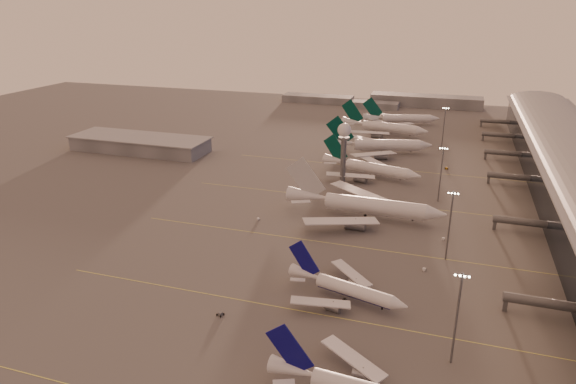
% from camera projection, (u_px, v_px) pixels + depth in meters
% --- Properties ---
extents(ground, '(700.00, 700.00, 0.00)m').
position_uv_depth(ground, '(232.00, 320.00, 141.90)').
color(ground, '#575454').
rests_on(ground, ground).
extents(taxiway_markings, '(180.00, 185.25, 0.02)m').
position_uv_depth(taxiway_markings, '(373.00, 248.00, 183.15)').
color(taxiway_markings, '#E7E251').
rests_on(taxiway_markings, ground).
extents(hangar, '(82.00, 27.00, 8.50)m').
position_uv_depth(hangar, '(140.00, 144.00, 299.69)').
color(hangar, slate).
rests_on(hangar, ground).
extents(radar_tower, '(6.40, 6.40, 31.10)m').
position_uv_depth(radar_tower, '(344.00, 141.00, 240.03)').
color(radar_tower, '#54565B').
rests_on(radar_tower, ground).
extents(mast_a, '(3.60, 0.56, 25.00)m').
position_uv_depth(mast_a, '(457.00, 315.00, 120.38)').
color(mast_a, '#54565B').
rests_on(mast_a, ground).
extents(mast_b, '(3.60, 0.56, 25.00)m').
position_uv_depth(mast_b, '(450.00, 222.00, 170.24)').
color(mast_b, '#54565B').
rests_on(mast_b, ground).
extents(mast_c, '(3.60, 0.56, 25.00)m').
position_uv_depth(mast_c, '(441.00, 172.00, 220.69)').
color(mast_c, '#54565B').
rests_on(mast_c, ground).
extents(mast_d, '(3.60, 0.56, 25.00)m').
position_uv_depth(mast_d, '(444.00, 126.00, 301.46)').
color(mast_d, '#54565B').
rests_on(mast_d, ground).
extents(distant_horizon, '(165.00, 37.50, 9.00)m').
position_uv_depth(distant_horizon, '(392.00, 101.00, 429.48)').
color(distant_horizon, slate).
rests_on(distant_horizon, ground).
extents(narrowbody_mid, '(37.99, 29.93, 15.15)m').
position_uv_depth(narrowbody_mid, '(346.00, 290.00, 150.68)').
color(narrowbody_mid, silver).
rests_on(narrowbody_mid, ground).
extents(widebody_white, '(65.66, 52.57, 23.09)m').
position_uv_depth(widebody_white, '(364.00, 208.00, 207.27)').
color(widebody_white, silver).
rests_on(widebody_white, ground).
extents(greentail_a, '(51.82, 41.33, 19.22)m').
position_uv_depth(greentail_a, '(371.00, 170.00, 255.71)').
color(greentail_a, silver).
rests_on(greentail_a, ground).
extents(greentail_b, '(59.35, 47.32, 22.02)m').
position_uv_depth(greentail_b, '(380.00, 147.00, 294.07)').
color(greentail_b, silver).
rests_on(greentail_b, ground).
extents(greentail_c, '(58.70, 47.01, 21.48)m').
position_uv_depth(greentail_c, '(384.00, 129.00, 335.90)').
color(greentail_c, silver).
rests_on(greentail_c, ground).
extents(greentail_d, '(53.04, 42.23, 19.79)m').
position_uv_depth(greentail_d, '(401.00, 120.00, 361.78)').
color(greentail_d, silver).
rests_on(greentail_d, ground).
extents(gsv_tug_mid, '(4.24, 3.26, 1.07)m').
position_uv_depth(gsv_tug_mid, '(220.00, 314.00, 143.55)').
color(gsv_tug_mid, '#515355').
rests_on(gsv_tug_mid, ground).
extents(gsv_truck_b, '(5.57, 2.84, 2.14)m').
position_uv_depth(gsv_truck_b, '(426.00, 268.00, 166.89)').
color(gsv_truck_b, silver).
rests_on(gsv_truck_b, ground).
extents(gsv_truck_c, '(4.64, 4.71, 1.97)m').
position_uv_depth(gsv_truck_c, '(259.00, 218.00, 205.94)').
color(gsv_truck_c, silver).
rests_on(gsv_truck_c, ground).
extents(gsv_catering_b, '(4.57, 2.53, 3.57)m').
position_uv_depth(gsv_catering_b, '(444.00, 236.00, 188.46)').
color(gsv_catering_b, silver).
rests_on(gsv_catering_b, ground).
extents(gsv_tug_far, '(3.04, 4.03, 1.02)m').
position_uv_depth(gsv_tug_far, '(368.00, 195.00, 230.86)').
color(gsv_tug_far, silver).
rests_on(gsv_tug_far, ground).
extents(gsv_truck_d, '(3.19, 5.36, 2.04)m').
position_uv_depth(gsv_truck_d, '(304.00, 180.00, 248.80)').
color(gsv_truck_d, '#BF8616').
rests_on(gsv_truck_d, ground).
extents(gsv_tug_hangar, '(4.00, 2.77, 1.05)m').
position_uv_depth(gsv_tug_hangar, '(446.00, 168.00, 267.90)').
color(gsv_tug_hangar, '#BF8616').
rests_on(gsv_tug_hangar, ground).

